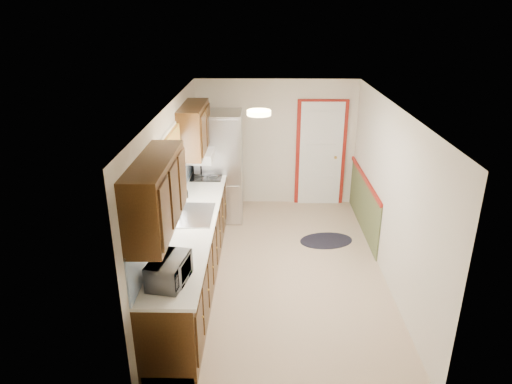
{
  "coord_description": "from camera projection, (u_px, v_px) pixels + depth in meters",
  "views": [
    {
      "loc": [
        -0.25,
        -5.86,
        3.57
      ],
      "look_at": [
        -0.34,
        0.15,
        1.15
      ],
      "focal_mm": 32.0,
      "sensor_mm": 36.0,
      "label": 1
    }
  ],
  "objects": [
    {
      "name": "refrigerator",
      "position": [
        219.0,
        166.0,
        8.09
      ],
      "size": [
        0.82,
        0.81,
        1.94
      ],
      "rotation": [
        0.0,
        0.0,
        0.01
      ],
      "color": "#B7B7BC",
      "rests_on": "ground"
    },
    {
      "name": "back_wall_trim",
      "position": [
        330.0,
        164.0,
        8.46
      ],
      "size": [
        1.12,
        2.3,
        2.08
      ],
      "color": "maroon",
      "rests_on": "ground"
    },
    {
      "name": "ceiling_fixture",
      "position": [
        259.0,
        113.0,
        5.7
      ],
      "size": [
        0.3,
        0.3,
        0.06
      ],
      "primitive_type": "cylinder",
      "color": "#FFD88C",
      "rests_on": "room_shell"
    },
    {
      "name": "kitchen_run",
      "position": [
        190.0,
        227.0,
        6.21
      ],
      "size": [
        0.63,
        4.0,
        2.2
      ],
      "color": "#38200C",
      "rests_on": "ground"
    },
    {
      "name": "room_shell",
      "position": [
        280.0,
        193.0,
        6.31
      ],
      "size": [
        3.2,
        5.2,
        2.52
      ],
      "color": "tan",
      "rests_on": "ground"
    },
    {
      "name": "cooktop",
      "position": [
        207.0,
        175.0,
        7.72
      ],
      "size": [
        0.51,
        0.61,
        0.02
      ],
      "primitive_type": "cube",
      "color": "black",
      "rests_on": "kitchen_run"
    },
    {
      "name": "microwave",
      "position": [
        169.0,
        268.0,
        4.65
      ],
      "size": [
        0.36,
        0.55,
        0.34
      ],
      "primitive_type": "imported",
      "rotation": [
        0.0,
        0.0,
        1.4
      ],
      "color": "white",
      "rests_on": "kitchen_run"
    },
    {
      "name": "rug",
      "position": [
        326.0,
        241.0,
        7.54
      ],
      "size": [
        0.97,
        0.72,
        0.01
      ],
      "primitive_type": "ellipsoid",
      "rotation": [
        0.0,
        0.0,
        0.19
      ],
      "color": "black",
      "rests_on": "ground"
    }
  ]
}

